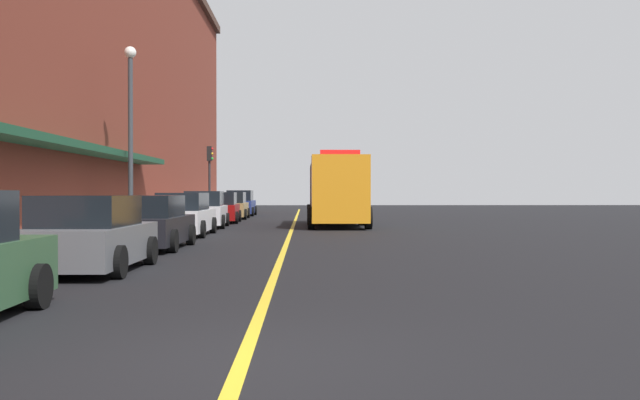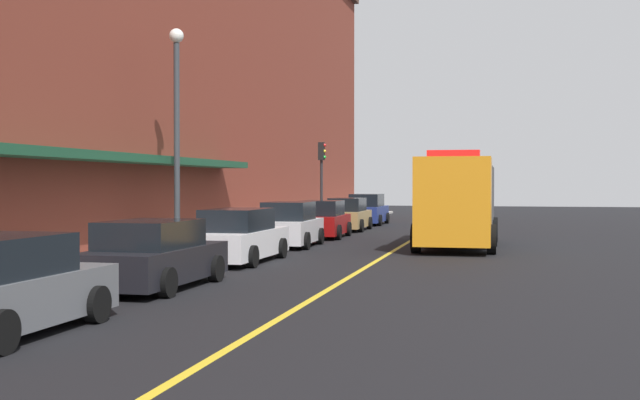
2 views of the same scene
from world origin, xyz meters
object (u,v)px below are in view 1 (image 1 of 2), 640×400
(parked_car_1, at_px, (89,236))
(utility_truck, at_px, (337,192))
(parked_car_3, at_px, (184,215))
(traffic_light_near, at_px, (210,167))
(parked_car_2, at_px, (149,224))
(parked_car_5, at_px, (220,208))
(parked_car_4, at_px, (205,211))
(parking_meter_1, at_px, (215,201))
(street_lamp_left, at_px, (130,118))
(parked_car_6, at_px, (232,206))
(parking_meter_0, at_px, (185,204))
(parked_car_7, at_px, (240,204))

(parked_car_1, bearing_deg, utility_truck, -16.76)
(parked_car_3, height_order, utility_truck, utility_truck)
(parked_car_1, distance_m, traffic_light_near, 28.59)
(parked_car_3, xyz_separation_m, utility_truck, (6.06, 7.40, 0.90))
(parked_car_2, relative_size, parked_car_5, 1.06)
(parked_car_4, bearing_deg, parked_car_5, -2.78)
(parking_meter_1, bearing_deg, parked_car_4, -84.51)
(utility_truck, bearing_deg, parked_car_2, -24.20)
(parked_car_2, relative_size, parked_car_3, 0.93)
(parked_car_1, height_order, parking_meter_1, parked_car_1)
(parked_car_1, xyz_separation_m, parking_meter_1, (-1.50, 31.40, 0.32))
(parking_meter_1, xyz_separation_m, street_lamp_left, (-0.60, -19.60, 3.34))
(parked_car_2, distance_m, parked_car_5, 17.18)
(parked_car_4, distance_m, parked_car_5, 5.07)
(parked_car_6, height_order, street_lamp_left, street_lamp_left)
(parked_car_2, distance_m, street_lamp_left, 7.38)
(parking_meter_0, height_order, street_lamp_left, street_lamp_left)
(parked_car_5, xyz_separation_m, parked_car_7, (0.03, 11.34, 0.06))
(utility_truck, bearing_deg, parked_car_3, -39.57)
(parked_car_4, height_order, utility_truck, utility_truck)
(parking_meter_1, bearing_deg, parked_car_6, -64.77)
(parked_car_1, height_order, parked_car_7, parked_car_7)
(parked_car_5, xyz_separation_m, parking_meter_1, (-1.37, 8.50, 0.29))
(parked_car_3, distance_m, parked_car_4, 6.01)
(parked_car_5, bearing_deg, parked_car_3, 178.21)
(parking_meter_0, relative_size, street_lamp_left, 0.19)
(parked_car_3, bearing_deg, parked_car_2, -179.46)
(parked_car_6, distance_m, parked_car_7, 5.90)
(street_lamp_left, bearing_deg, parked_car_6, 82.97)
(parked_car_6, distance_m, parking_meter_1, 3.39)
(parked_car_2, height_order, parking_meter_1, parked_car_2)
(parked_car_4, bearing_deg, utility_truck, -79.36)
(parked_car_2, distance_m, utility_truck, 14.80)
(parked_car_6, relative_size, parked_car_7, 0.97)
(parked_car_2, bearing_deg, parked_car_3, 1.09)
(parked_car_1, height_order, traffic_light_near, traffic_light_near)
(parking_meter_1, bearing_deg, parked_car_5, -80.85)
(parked_car_2, bearing_deg, parked_car_4, 1.22)
(parked_car_4, relative_size, parked_car_6, 0.97)
(parked_car_5, xyz_separation_m, parked_car_6, (0.07, 5.44, 0.01))
(parked_car_6, xyz_separation_m, parked_car_7, (-0.04, 5.90, 0.05))
(parked_car_5, bearing_deg, traffic_light_near, 11.36)
(parked_car_2, relative_size, street_lamp_left, 0.65)
(street_lamp_left, bearing_deg, parked_car_7, 84.90)
(parked_car_2, relative_size, parked_car_6, 1.03)
(parked_car_6, bearing_deg, parking_meter_1, 24.53)
(parked_car_1, relative_size, parking_meter_1, 3.18)
(parked_car_3, bearing_deg, parking_meter_0, 9.44)
(parking_meter_1, xyz_separation_m, traffic_light_near, (0.06, -2.95, 2.10))
(parking_meter_1, relative_size, traffic_light_near, 0.31)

